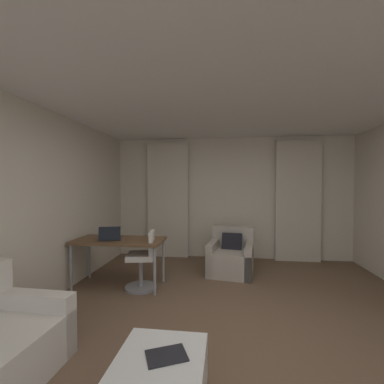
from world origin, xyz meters
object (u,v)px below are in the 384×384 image
object	(u,v)px
desk_chair	(143,263)
laptop	(110,237)
armchair	(231,258)
desk	(119,243)
coffee_table	(160,384)
magazine_open	(166,356)

from	to	relation	value
desk_chair	laptop	distance (m)	0.64
armchair	desk	xyz separation A→B (m)	(-1.76, -0.82, 0.40)
laptop	coffee_table	xyz separation A→B (m)	(1.29, -2.03, -0.59)
desk	coffee_table	world-z (taller)	desk
desk_chair	magazine_open	world-z (taller)	desk_chair
desk_chair	coffee_table	distance (m)	2.21
laptop	desk_chair	bearing A→B (deg)	2.99
desk	laptop	world-z (taller)	laptop
laptop	coffee_table	world-z (taller)	laptop
armchair	coffee_table	world-z (taller)	armchair
desk_chair	armchair	bearing A→B (deg)	33.24
armchair	desk_chair	distance (m)	1.62
desk	coffee_table	bearing A→B (deg)	-60.76
desk_chair	magazine_open	xyz separation A→B (m)	(0.82, -2.04, -0.01)
desk_chair	coffee_table	bearing A→B (deg)	-69.33
desk	coffee_table	xyz separation A→B (m)	(1.19, -2.12, -0.49)
desk	desk_chair	world-z (taller)	desk_chair
desk_chair	laptop	xyz separation A→B (m)	(-0.51, -0.03, 0.39)
laptop	magazine_open	distance (m)	2.44
desk	magazine_open	bearing A→B (deg)	-59.68
armchair	desk	world-z (taller)	armchair
coffee_table	desk	bearing A→B (deg)	119.24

